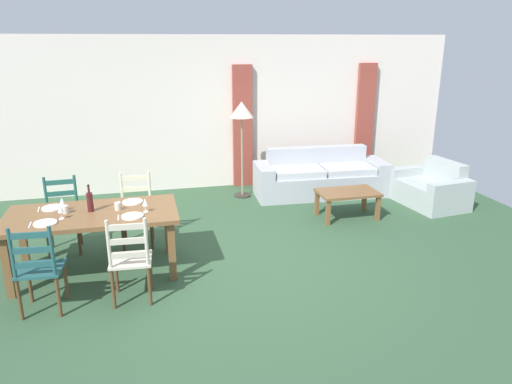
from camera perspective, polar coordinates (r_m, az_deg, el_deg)
ground_plane at (r=5.98m, az=-2.77°, el=-8.41°), size 9.60×9.60×0.02m
wall_far at (r=8.73m, az=-7.09°, el=9.22°), size 9.60×0.16×2.70m
curtain_panel_left at (r=8.76m, az=-1.60°, el=7.72°), size 0.35×0.08×2.20m
curtain_panel_right at (r=9.54m, az=12.78°, el=8.12°), size 0.35×0.08×2.20m
dining_table at (r=5.76m, az=-18.87°, el=-3.14°), size 1.90×0.96×0.75m
dining_chair_near_left at (r=5.20m, az=-24.42°, el=-8.32°), size 0.45×0.43×0.96m
dining_chair_near_right at (r=5.10m, az=-14.72°, el=-7.76°), size 0.44×0.42×0.96m
dining_chair_far_left at (r=6.61m, az=-22.00°, el=-2.54°), size 0.44×0.42×0.96m
dining_chair_far_right at (r=6.50m, az=-14.00°, el=-2.07°), size 0.44×0.42×0.96m
dinner_plate_near_left at (r=5.56m, az=-23.78°, el=-3.41°), size 0.24×0.24×0.02m
fork_near_left at (r=5.59m, az=-25.28°, el=-3.56°), size 0.02×0.17×0.01m
dinner_plate_near_right at (r=5.46m, az=-14.47°, el=-2.79°), size 0.24×0.24×0.02m
fork_near_right at (r=5.47m, az=-16.04°, el=-2.96°), size 0.02×0.17×0.01m
dinner_plate_far_left at (r=6.03m, az=-23.03°, el=-1.74°), size 0.24×0.24×0.02m
fork_far_left at (r=6.06m, az=-24.41°, el=-1.88°), size 0.03×0.17×0.01m
dinner_plate_far_right at (r=5.94m, az=-14.46°, el=-1.14°), size 0.24×0.24×0.02m
fork_far_right at (r=5.94m, az=-15.90°, el=-1.30°), size 0.03×0.17×0.01m
wine_bottle at (r=5.74m, az=-19.13°, el=-1.07°), size 0.07×0.07×0.32m
wine_glass_near_left at (r=5.61m, az=-22.23°, el=-1.92°), size 0.06×0.06×0.16m
wine_glass_near_right at (r=5.55m, az=-13.05°, el=-1.24°), size 0.06×0.06×0.16m
wine_glass_far_left at (r=5.87m, az=-22.07°, el=-1.08°), size 0.06×0.06×0.16m
coffee_cup_primary at (r=5.71m, az=-16.12°, el=-1.64°), size 0.07×0.07×0.09m
coffee_cup_secondary at (r=5.80m, az=-21.72°, el=-1.94°), size 0.07×0.07×0.09m
couch at (r=8.51m, az=7.58°, el=1.67°), size 2.32×0.92×0.80m
coffee_table at (r=7.41m, az=10.82°, el=-0.40°), size 0.90×0.56×0.42m
armchair_upholstered at (r=8.44m, az=20.21°, el=0.28°), size 0.94×1.25×0.72m
standing_lamp at (r=8.06m, az=-1.71°, el=9.08°), size 0.40×0.40×1.64m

